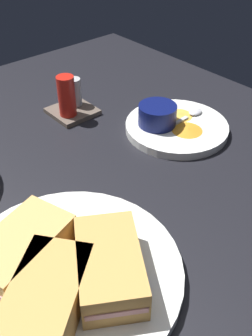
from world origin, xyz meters
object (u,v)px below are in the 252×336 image
Objects in this scene: sandwich_half_near at (23,249)px; plate_chips_companion at (177,127)px; sandwich_half_extra at (109,266)px; spoon_by_gravy_ramekin at (191,114)px; ramekin_dark_sauce at (115,275)px; condiment_caddy at (70,100)px; plate_sandwich_main at (68,273)px; sandwich_half_far at (47,296)px; ramekin_light_gravy at (157,114)px; spoon_by_dark_ramekin at (73,276)px.

sandwich_half_near reaches higher than plate_chips_companion.
sandwich_half_extra reaches higher than spoon_by_gravy_ramekin.
plate_chips_companion is (39.98, 10.32, -3.20)cm from sandwich_half_near.
ramekin_dark_sauce is at bearing -151.00° from spoon_by_gravy_ramekin.
sandwich_half_near is at bearing -166.72° from spoon_by_gravy_ramekin.
ramekin_dark_sauce is 43.66cm from spoon_by_gravy_ramekin.
sandwich_half_extra is at bearing -118.51° from condiment_caddy.
condiment_caddy is (24.41, 34.21, 2.61)cm from plate_sandwich_main.
spoon_by_gravy_ramekin is at bearing 13.28° from sandwich_half_near.
sandwich_half_near is 0.99× the size of sandwich_half_far.
spoon_by_gravy_ramekin is (44.50, 10.50, -2.04)cm from sandwich_half_near.
spoon_by_gravy_ramekin is (4.52, 0.18, 1.16)cm from plate_chips_companion.
ramekin_dark_sauce reaches higher than plate_sandwich_main.
sandwich_half_extra is 38.79cm from plate_chips_companion.
condiment_caddy is (-16.77, 19.08, 1.44)cm from spoon_by_gravy_ramekin.
spoon_by_gravy_ramekin is at bearing 21.93° from sandwich_half_far.
sandwich_half_extra is at bearing -54.32° from plate_sandwich_main.
plate_sandwich_main and plate_chips_companion have the same top height.
plate_sandwich_main is 2.03× the size of sandwich_half_near.
ramekin_light_gravy is at bearing 27.55° from plate_sandwich_main.
plate_sandwich_main is at bearing -157.82° from plate_chips_companion.
sandwich_half_far is 0.99× the size of sandwich_half_extra.
sandwich_half_extra reaches higher than ramekin_light_gravy.
sandwich_half_extra is 1.99× the size of ramekin_light_gravy.
sandwich_half_far reaches higher than plate_sandwich_main.
spoon_by_dark_ramekin is 40.37cm from plate_chips_companion.
plate_sandwich_main is 39.59cm from plate_chips_companion.
ramekin_dark_sauce is (3.03, -6.02, 3.03)cm from plate_sandwich_main.
plate_sandwich_main is 3.15× the size of condiment_caddy.
sandwich_half_far is 0.73× the size of plate_chips_companion.
ramekin_dark_sauce and ramekin_light_gravy have the same top height.
sandwich_half_extra is at bearing -149.59° from plate_chips_companion.
sandwich_half_extra is at bearing -152.46° from spoon_by_gravy_ramekin.
ramekin_dark_sauce reaches higher than spoon_by_gravy_ramekin.
spoon_by_dark_ramekin is at bearing -150.50° from ramekin_light_gravy.
ramekin_light_gravy is 0.79× the size of condiment_caddy.
plate_sandwich_main is 42.10cm from condiment_caddy.
condiment_caddy is at bearing 52.27° from sandwich_half_far.
ramekin_light_gravy is (30.55, 23.53, -0.02)cm from ramekin_dark_sauce.
spoon_by_dark_ramekin is (-0.15, -1.57, 1.16)cm from plate_sandwich_main.
sandwich_half_near is 0.98× the size of sandwich_half_extra.
sandwich_half_far and sandwich_half_extra have the same top height.
sandwich_half_extra reaches higher than plate_chips_companion.
ramekin_light_gravy is at bearing -61.24° from condiment_caddy.
spoon_by_dark_ramekin reaches higher than plate_chips_companion.
plate_chips_companion is (36.66, 14.94, 0.00)cm from plate_sandwich_main.
condiment_caddy is at bearing 61.49° from sandwich_half_extra.
sandwich_half_far is (-1.30, -7.94, 0.00)cm from sandwich_half_near.
sandwich_half_far is 1.98× the size of ramekin_light_gravy.
condiment_caddy is at bearing 55.53° from spoon_by_dark_ramekin.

